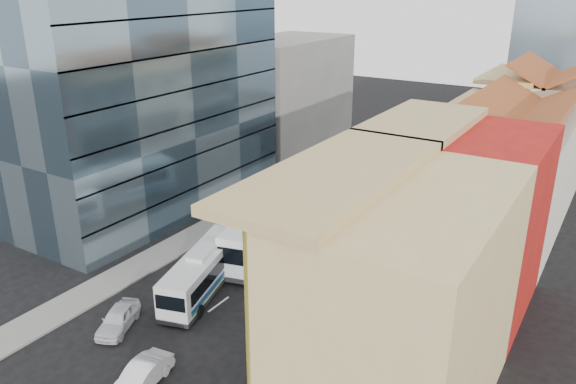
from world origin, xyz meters
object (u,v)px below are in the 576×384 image
Objects in this scene: sedan_right at (141,376)px; office_tower at (139,48)px; bus_right at (324,273)px; sedan_left at (118,318)px; shophouse_tan at (403,310)px; bus_left_near at (203,270)px; bus_left_far at (265,226)px.

office_tower is at bearing 125.30° from sedan_right.
sedan_left is at bearing -137.69° from bus_right.
shophouse_tan is 1.28× the size of bus_right.
bus_right is 2.65× the size of sedan_left.
bus_left_near is at bearing 102.94° from sedan_right.
bus_left_near is at bearing -158.80° from bus_right.
bus_left_near reaches higher than sedan_left.
bus_left_far reaches higher than bus_right.
sedan_right is (18.66, -19.73, -14.30)m from office_tower.
bus_left_near is 2.41× the size of sedan_left.
office_tower is 3.01× the size of bus_left_near.
office_tower is 7.07× the size of sedan_right.
bus_left_near is (14.95, -10.08, -13.40)m from office_tower.
bus_right reaches higher than sedan_left.
office_tower is 2.74× the size of bus_right.
bus_left_near is (-16.05, 3.92, -4.40)m from shophouse_tan.
sedan_right is (-3.84, -13.59, -1.05)m from bus_right.
bus_left_near is at bearing 52.62° from sedan_left.
sedan_right is at bearing -85.12° from bus_left_near.
shophouse_tan is 12.33m from bus_right.
office_tower reaches higher than bus_left_near.
office_tower is 25.62m from sedan_left.
bus_right is (7.50, -3.75, -0.29)m from bus_left_far.
bus_left_near is 10.38m from sedan_right.
bus_right is 14.16m from sedan_right.
bus_left_far reaches higher than bus_left_near.
office_tower is 26.82m from bus_right.
office_tower is at bearing 155.70° from shophouse_tan.
office_tower reaches higher than bus_right.
shophouse_tan reaches higher than bus_left_near.
shophouse_tan reaches higher than sedan_right.
office_tower is 19.97m from bus_left_far.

